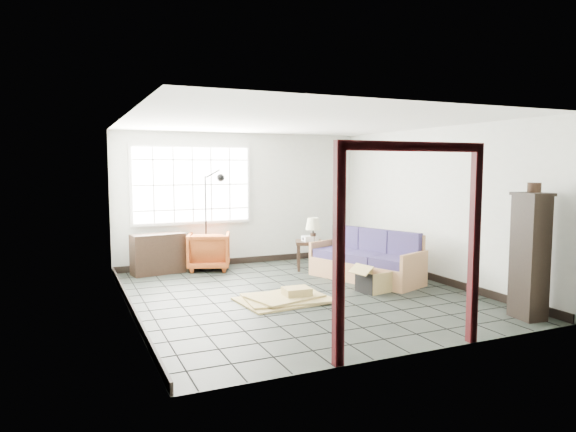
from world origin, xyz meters
name	(u,v)px	position (x,y,z in m)	size (l,w,h in m)	color
ground	(300,294)	(0.00, 0.00, 0.00)	(5.50, 5.50, 0.00)	black
room_shell	(299,184)	(0.00, 0.03, 1.68)	(5.02, 5.52, 2.61)	beige
window_panel	(192,185)	(-1.00, 2.70, 1.60)	(2.32, 0.08, 1.52)	silver
doorway_trim	(412,222)	(0.00, -2.70, 1.38)	(1.80, 0.08, 2.20)	#340C0E
futon_sofa	(368,262)	(1.49, 0.43, 0.31)	(1.39, 2.10, 0.87)	#AB724D
armchair	(209,249)	(-0.77, 2.40, 0.39)	(0.76, 0.71, 0.78)	maroon
side_table	(309,246)	(0.96, 1.64, 0.45)	(0.65, 0.65, 0.55)	black
table_lamp	(313,225)	(1.01, 1.56, 0.85)	(0.32, 0.32, 0.44)	black
projector	(310,238)	(0.96, 1.61, 0.60)	(0.28, 0.22, 0.09)	silver
floor_lamp	(213,216)	(-0.68, 2.39, 1.01)	(0.57, 0.36, 1.89)	black
console_shelf	(158,254)	(-1.72, 2.40, 0.37)	(0.99, 0.52, 0.73)	black
tall_shelf	(530,255)	(2.15, -2.32, 0.83)	(0.39, 0.48, 1.62)	black
pot	(534,187)	(2.20, -2.30, 1.68)	(0.21, 0.21, 0.12)	black
open_box	(375,281)	(1.15, -0.31, 0.16)	(0.85, 0.54, 0.45)	olive
cardboard_pile	(287,297)	(-0.34, -0.28, 0.05)	(1.40, 1.05, 0.19)	olive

